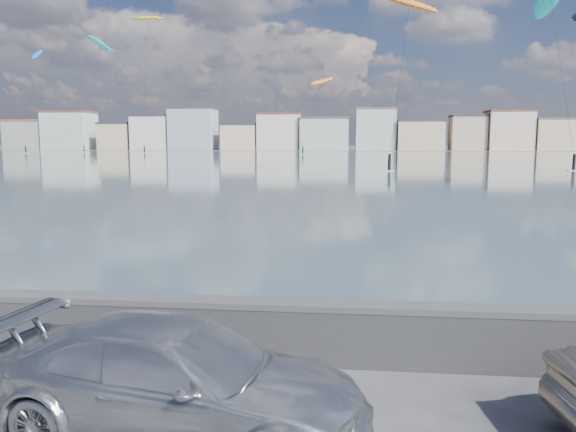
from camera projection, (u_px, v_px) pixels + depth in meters
The scene contains 10 objects.
bay_water at pixel (336, 161), 96.60m from camera, with size 500.00×177.00×0.00m, color #435D67.
far_shore_strip at pixel (343, 150), 203.50m from camera, with size 500.00×60.00×0.00m, color #4C473D.
seawall at pixel (218, 325), 9.04m from camera, with size 400.00×0.36×1.08m.
far_buildings at pixel (346, 132), 188.76m from camera, with size 240.79×13.26×14.60m.
car_silver at pixel (177, 379), 6.75m from camera, with size 1.92×4.72×1.37m, color #B5B7BC.
kitesurfer_3 at pixel (101, 46), 163.00m from camera, with size 6.20×15.17×33.40m.
kitesurfer_5 at pixel (147, 20), 159.27m from camera, with size 9.42×14.20×38.29m.
kitesurfer_7 at pixel (36, 56), 155.22m from camera, with size 4.96×15.13×29.61m.
kitesurfer_10 at pixel (322, 82), 145.29m from camera, with size 8.40×15.44×20.34m.
kitesurfer_13 at pixel (409, 5), 75.55m from camera, with size 8.73×18.68×24.11m.
Camera 1 is at (2.06, -5.85, 3.55)m, focal length 35.00 mm.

